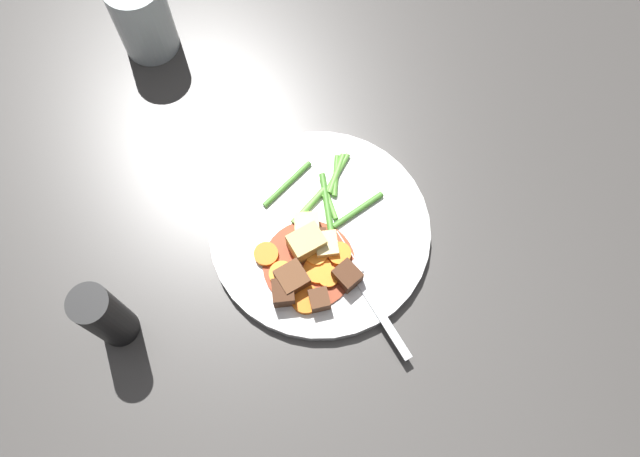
# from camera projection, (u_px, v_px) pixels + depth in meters

# --- Properties ---
(ground_plane) EXTENTS (3.00, 3.00, 0.00)m
(ground_plane) POSITION_uv_depth(u_px,v_px,m) (320.00, 233.00, 0.79)
(ground_plane) COLOR #423F3D
(dinner_plate) EXTENTS (0.27, 0.27, 0.02)m
(dinner_plate) POSITION_uv_depth(u_px,v_px,m) (320.00, 231.00, 0.79)
(dinner_plate) COLOR white
(dinner_plate) RESTS_ON ground_plane
(stew_sauce) EXTENTS (0.11, 0.11, 0.00)m
(stew_sauce) POSITION_uv_depth(u_px,v_px,m) (307.00, 264.00, 0.76)
(stew_sauce) COLOR #93381E
(stew_sauce) RESTS_ON dinner_plate
(carrot_slice_0) EXTENTS (0.03, 0.03, 0.01)m
(carrot_slice_0) POSITION_uv_depth(u_px,v_px,m) (316.00, 256.00, 0.76)
(carrot_slice_0) COLOR orange
(carrot_slice_0) RESTS_ON dinner_plate
(carrot_slice_1) EXTENTS (0.04, 0.04, 0.01)m
(carrot_slice_1) POSITION_uv_depth(u_px,v_px,m) (306.00, 299.00, 0.74)
(carrot_slice_1) COLOR orange
(carrot_slice_1) RESTS_ON dinner_plate
(carrot_slice_2) EXTENTS (0.04, 0.04, 0.01)m
(carrot_slice_2) POSITION_uv_depth(u_px,v_px,m) (266.00, 254.00, 0.76)
(carrot_slice_2) COLOR orange
(carrot_slice_2) RESTS_ON dinner_plate
(carrot_slice_3) EXTENTS (0.03, 0.03, 0.01)m
(carrot_slice_3) POSITION_uv_depth(u_px,v_px,m) (328.00, 277.00, 0.75)
(carrot_slice_3) COLOR orange
(carrot_slice_3) RESTS_ON dinner_plate
(carrot_slice_4) EXTENTS (0.04, 0.04, 0.01)m
(carrot_slice_4) POSITION_uv_depth(u_px,v_px,m) (339.00, 254.00, 0.76)
(carrot_slice_4) COLOR orange
(carrot_slice_4) RESTS_ON dinner_plate
(carrot_slice_5) EXTENTS (0.05, 0.05, 0.01)m
(carrot_slice_5) POSITION_uv_depth(u_px,v_px,m) (318.00, 270.00, 0.76)
(carrot_slice_5) COLOR orange
(carrot_slice_5) RESTS_ON dinner_plate
(carrot_slice_6) EXTENTS (0.04, 0.04, 0.01)m
(carrot_slice_6) POSITION_uv_depth(u_px,v_px,m) (282.00, 274.00, 0.75)
(carrot_slice_6) COLOR orange
(carrot_slice_6) RESTS_ON dinner_plate
(potato_chunk_0) EXTENTS (0.05, 0.05, 0.03)m
(potato_chunk_0) POSITION_uv_depth(u_px,v_px,m) (306.00, 243.00, 0.75)
(potato_chunk_0) COLOR #DBBC6B
(potato_chunk_0) RESTS_ON dinner_plate
(potato_chunk_1) EXTENTS (0.04, 0.04, 0.02)m
(potato_chunk_1) POSITION_uv_depth(u_px,v_px,m) (327.00, 245.00, 0.76)
(potato_chunk_1) COLOR #EAD68C
(potato_chunk_1) RESTS_ON dinner_plate
(potato_chunk_2) EXTENTS (0.03, 0.04, 0.02)m
(potato_chunk_2) POSITION_uv_depth(u_px,v_px,m) (307.00, 225.00, 0.77)
(potato_chunk_2) COLOR #EAD68C
(potato_chunk_2) RESTS_ON dinner_plate
(meat_chunk_0) EXTENTS (0.05, 0.05, 0.03)m
(meat_chunk_0) POSITION_uv_depth(u_px,v_px,m) (292.00, 279.00, 0.74)
(meat_chunk_0) COLOR brown
(meat_chunk_0) RESTS_ON dinner_plate
(meat_chunk_1) EXTENTS (0.04, 0.03, 0.03)m
(meat_chunk_1) POSITION_uv_depth(u_px,v_px,m) (283.00, 293.00, 0.74)
(meat_chunk_1) COLOR #4C2B19
(meat_chunk_1) RESTS_ON dinner_plate
(meat_chunk_2) EXTENTS (0.03, 0.03, 0.02)m
(meat_chunk_2) POSITION_uv_depth(u_px,v_px,m) (315.00, 237.00, 0.76)
(meat_chunk_2) COLOR #4C2B19
(meat_chunk_2) RESTS_ON dinner_plate
(meat_chunk_3) EXTENTS (0.03, 0.03, 0.02)m
(meat_chunk_3) POSITION_uv_depth(u_px,v_px,m) (319.00, 300.00, 0.74)
(meat_chunk_3) COLOR #56331E
(meat_chunk_3) RESTS_ON dinner_plate
(meat_chunk_4) EXTENTS (0.04, 0.04, 0.02)m
(meat_chunk_4) POSITION_uv_depth(u_px,v_px,m) (347.00, 276.00, 0.74)
(meat_chunk_4) COLOR #4C2B19
(meat_chunk_4) RESTS_ON dinner_plate
(green_bean_0) EXTENTS (0.07, 0.02, 0.01)m
(green_bean_0) POSITION_uv_depth(u_px,v_px,m) (334.00, 175.00, 0.80)
(green_bean_0) COLOR #66AD42
(green_bean_0) RESTS_ON dinner_plate
(green_bean_1) EXTENTS (0.06, 0.01, 0.01)m
(green_bean_1) POSITION_uv_depth(u_px,v_px,m) (337.00, 174.00, 0.80)
(green_bean_1) COLOR #66AD42
(green_bean_1) RESTS_ON dinner_plate
(green_bean_2) EXTENTS (0.08, 0.04, 0.01)m
(green_bean_2) POSITION_uv_depth(u_px,v_px,m) (287.00, 184.00, 0.80)
(green_bean_2) COLOR #4C8E33
(green_bean_2) RESTS_ON dinner_plate
(green_bean_3) EXTENTS (0.06, 0.05, 0.01)m
(green_bean_3) POSITION_uv_depth(u_px,v_px,m) (358.00, 210.00, 0.78)
(green_bean_3) COLOR #4C8E33
(green_bean_3) RESTS_ON dinner_plate
(green_bean_4) EXTENTS (0.06, 0.02, 0.01)m
(green_bean_4) POSITION_uv_depth(u_px,v_px,m) (336.00, 176.00, 0.80)
(green_bean_4) COLOR #599E38
(green_bean_4) RESTS_ON dinner_plate
(green_bean_5) EXTENTS (0.08, 0.04, 0.01)m
(green_bean_5) POSITION_uv_depth(u_px,v_px,m) (324.00, 204.00, 0.79)
(green_bean_5) COLOR #4C8E33
(green_bean_5) RESTS_ON dinner_plate
(green_bean_6) EXTENTS (0.06, 0.03, 0.01)m
(green_bean_6) POSITION_uv_depth(u_px,v_px,m) (309.00, 206.00, 0.79)
(green_bean_6) COLOR #66AD42
(green_bean_6) RESTS_ON dinner_plate
(green_bean_7) EXTENTS (0.05, 0.04, 0.01)m
(green_bean_7) POSITION_uv_depth(u_px,v_px,m) (329.00, 199.00, 0.79)
(green_bean_7) COLOR #66AD42
(green_bean_7) RESTS_ON dinner_plate
(fork) EXTENTS (0.13, 0.14, 0.00)m
(fork) POSITION_uv_depth(u_px,v_px,m) (365.00, 290.00, 0.75)
(fork) COLOR silver
(fork) RESTS_ON dinner_plate
(water_glass) EXTENTS (0.08, 0.08, 0.12)m
(water_glass) POSITION_uv_depth(u_px,v_px,m) (142.00, 17.00, 0.84)
(water_glass) COLOR silver
(water_glass) RESTS_ON ground_plane
(pepper_mill) EXTENTS (0.04, 0.04, 0.12)m
(pepper_mill) POSITION_uv_depth(u_px,v_px,m) (105.00, 316.00, 0.70)
(pepper_mill) COLOR black
(pepper_mill) RESTS_ON ground_plane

